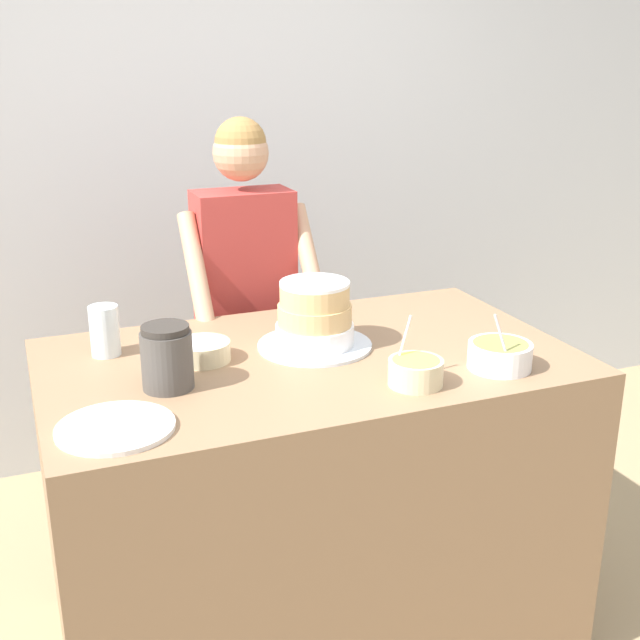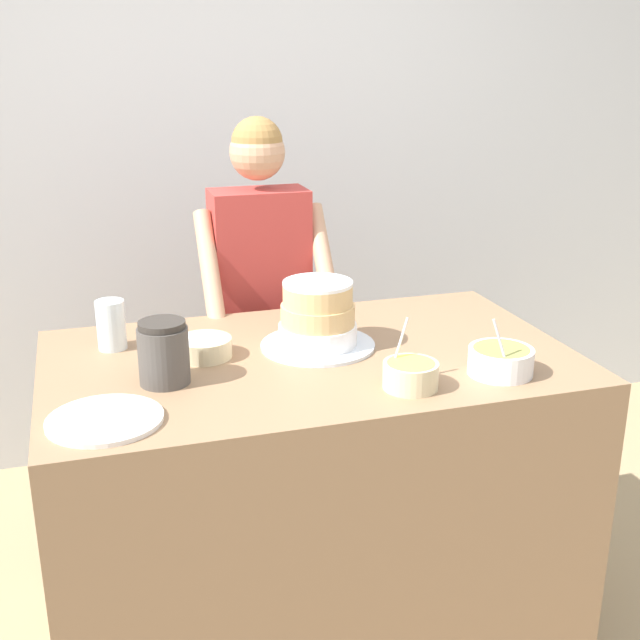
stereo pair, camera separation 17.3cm
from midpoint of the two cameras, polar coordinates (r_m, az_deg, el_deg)
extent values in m
cube|color=silver|center=(3.53, -6.01, 10.94)|extent=(10.00, 0.05, 2.60)
cube|color=#8C6B4C|center=(2.47, 1.37, -12.87)|extent=(1.48, 0.88, 0.95)
cylinder|color=#2D2D38|center=(3.05, -3.73, -8.58)|extent=(0.10, 0.10, 0.75)
cylinder|color=#2D2D38|center=(3.08, -0.99, -8.23)|extent=(0.10, 0.10, 0.75)
cube|color=#B23833|center=(2.82, -2.53, 3.58)|extent=(0.33, 0.18, 0.56)
cylinder|color=tan|center=(2.64, -5.82, 2.29)|extent=(0.06, 0.36, 0.47)
cylinder|color=tan|center=(2.74, 2.27, 2.98)|extent=(0.06, 0.36, 0.47)
sphere|color=tan|center=(2.75, -2.66, 11.82)|extent=(0.19, 0.19, 0.19)
sphere|color=olive|center=(2.74, -2.67, 12.50)|extent=(0.17, 0.17, 0.17)
cylinder|color=silver|center=(2.33, 1.97, -1.83)|extent=(0.33, 0.33, 0.01)
cylinder|color=white|center=(2.31, 1.98, -1.03)|extent=(0.23, 0.23, 0.06)
cylinder|color=#DBB275|center=(2.30, 2.00, 0.36)|extent=(0.21, 0.21, 0.06)
cylinder|color=#DBB275|center=(2.28, 2.01, 1.77)|extent=(0.20, 0.20, 0.06)
cylinder|color=white|center=(2.27, 2.02, 2.61)|extent=(0.20, 0.20, 0.01)
cylinder|color=beige|center=(2.06, 8.86, -3.95)|extent=(0.14, 0.14, 0.07)
cylinder|color=#F2DB4C|center=(2.05, 8.90, -3.22)|extent=(0.12, 0.12, 0.01)
cylinder|color=silver|center=(2.07, 7.96, -2.11)|extent=(0.06, 0.03, 0.16)
cylinder|color=beige|center=(2.25, -6.07, -2.01)|extent=(0.16, 0.16, 0.06)
cylinder|color=white|center=(2.25, -6.09, -1.49)|extent=(0.13, 0.13, 0.01)
cylinder|color=white|center=(2.20, 14.94, -2.88)|extent=(0.17, 0.17, 0.07)
cylinder|color=olive|center=(2.19, 15.00, -2.16)|extent=(0.15, 0.15, 0.01)
cylinder|color=silver|center=(2.12, 15.14, -2.09)|extent=(0.06, 0.04, 0.16)
cylinder|color=silver|center=(2.35, -12.61, -0.37)|extent=(0.08, 0.08, 0.14)
cylinder|color=white|center=(1.91, -12.56, -6.99)|extent=(0.27, 0.27, 0.01)
cylinder|color=#4C4742|center=(2.08, -8.73, -2.56)|extent=(0.13, 0.13, 0.15)
cylinder|color=#322D28|center=(2.05, -8.84, -0.37)|extent=(0.12, 0.12, 0.02)
camera|label=1|loc=(0.09, -87.74, 0.77)|focal=45.00mm
camera|label=2|loc=(0.09, 92.26, -0.77)|focal=45.00mm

